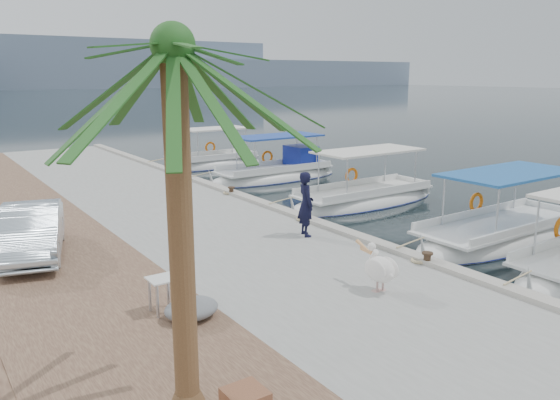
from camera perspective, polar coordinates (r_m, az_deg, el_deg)
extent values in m
plane|color=black|center=(17.14, 6.83, -4.80)|extent=(400.00, 400.00, 0.00)
cube|color=gray|center=(19.54, -9.66, -1.90)|extent=(6.00, 40.00, 0.50)
cube|color=#A09B8E|center=(20.75, -2.74, 0.02)|extent=(0.44, 40.00, 0.12)
cube|color=brown|center=(18.11, -24.15, -4.08)|extent=(4.00, 40.00, 0.50)
cube|color=slate|center=(227.96, -22.34, 13.02)|extent=(160.00, 40.00, 18.00)
cube|color=slate|center=(260.35, 0.80, 13.08)|extent=(120.00, 40.00, 11.00)
ellipsoid|color=white|center=(18.91, 22.01, -3.83)|extent=(7.72, 2.52, 1.30)
ellipsoid|color=navy|center=(18.91, 22.00, -3.88)|extent=(7.76, 2.57, 0.22)
cube|color=white|center=(18.78, 22.14, -2.36)|extent=(6.33, 2.17, 0.08)
cube|color=#1F589C|center=(18.60, 22.89, 2.61)|extent=(4.63, 2.32, 0.08)
cylinder|color=silver|center=(16.67, 21.75, -1.35)|extent=(0.05, 0.05, 1.60)
torus|color=orange|center=(19.56, 19.83, -0.22)|extent=(0.68, 0.12, 0.68)
ellipsoid|color=white|center=(22.71, 8.69, -0.29)|extent=(7.51, 2.29, 1.30)
ellipsoid|color=navy|center=(22.71, 8.69, -0.34)|extent=(7.55, 2.34, 0.22)
cube|color=white|center=(22.60, 8.74, 0.94)|extent=(6.16, 1.97, 0.08)
cube|color=silver|center=(22.44, 9.23, 5.09)|extent=(4.51, 2.11, 0.08)
cylinder|color=silver|center=(20.70, 7.03, 2.14)|extent=(0.05, 0.05, 1.60)
torus|color=orange|center=(23.49, 7.49, 2.56)|extent=(0.68, 0.12, 0.68)
ellipsoid|color=white|center=(27.66, -0.62, 2.25)|extent=(7.44, 2.27, 1.30)
ellipsoid|color=navy|center=(27.67, -0.62, 2.21)|extent=(7.48, 2.32, 0.22)
cube|color=white|center=(27.58, -0.62, 3.27)|extent=(6.10, 1.95, 0.08)
cube|color=#1E3F99|center=(27.45, -0.30, 6.68)|extent=(4.46, 2.09, 0.08)
cylinder|color=silver|center=(25.84, -2.65, 4.39)|extent=(0.05, 0.05, 1.60)
torus|color=orange|center=(28.56, -1.34, 4.52)|extent=(0.68, 0.12, 0.68)
cube|color=navy|center=(28.45, 2.18, 4.68)|extent=(1.20, 1.59, 1.00)
ellipsoid|color=white|center=(31.75, -6.91, 3.55)|extent=(6.11, 2.08, 1.30)
ellipsoid|color=navy|center=(31.75, -6.91, 3.52)|extent=(6.14, 2.12, 0.22)
cube|color=white|center=(31.67, -6.93, 4.44)|extent=(5.01, 1.79, 0.08)
cube|color=silver|center=(31.54, -6.77, 7.42)|extent=(3.67, 1.91, 0.08)
cylinder|color=silver|center=(30.25, -8.59, 5.52)|extent=(0.05, 0.05, 1.60)
torus|color=orange|center=(32.61, -7.30, 5.48)|extent=(0.68, 0.12, 0.68)
cylinder|color=black|center=(14.39, 15.12, -5.97)|extent=(0.18, 0.18, 0.30)
cylinder|color=black|center=(14.34, 15.16, -5.40)|extent=(0.28, 0.28, 0.05)
cylinder|color=black|center=(17.86, 2.86, -1.83)|extent=(0.18, 0.18, 0.30)
cylinder|color=black|center=(17.82, 2.87, -1.36)|extent=(0.28, 0.28, 0.05)
cylinder|color=black|center=(21.92, -5.11, 0.93)|extent=(0.18, 0.18, 0.30)
cylinder|color=black|center=(21.89, -5.11, 1.32)|extent=(0.28, 0.28, 0.05)
cylinder|color=black|center=(26.31, -10.51, 2.80)|extent=(0.18, 0.18, 0.30)
cylinder|color=black|center=(26.29, -10.52, 3.12)|extent=(0.28, 0.28, 0.05)
cylinder|color=tan|center=(12.42, 10.13, -8.74)|extent=(0.05, 0.05, 0.32)
cylinder|color=tan|center=(12.51, 10.71, -8.60)|extent=(0.05, 0.05, 0.32)
ellipsoid|color=white|center=(12.35, 10.49, -7.16)|extent=(0.54, 0.80, 0.59)
cylinder|color=white|center=(12.47, 9.78, -5.73)|extent=(0.16, 0.28, 0.31)
sphere|color=white|center=(12.48, 9.56, -4.83)|extent=(0.19, 0.19, 0.19)
cone|color=#EAA566|center=(12.73, 8.76, -4.86)|extent=(0.17, 0.58, 0.23)
imported|color=black|center=(16.16, 2.72, -0.42)|extent=(0.65, 0.81, 1.94)
cylinder|color=brown|center=(7.34, -10.27, -4.73)|extent=(0.34, 0.34, 5.02)
imported|color=silver|center=(15.81, -24.53, -2.99)|extent=(2.48, 4.36, 1.36)
ellipsoid|color=slate|center=(11.12, -9.25, -11.14)|extent=(1.10, 0.90, 0.40)
cylinder|color=silver|center=(11.20, -12.69, -10.29)|extent=(0.06, 0.06, 0.70)
cylinder|color=silver|center=(11.34, -10.80, -9.90)|extent=(0.06, 0.06, 0.70)
cylinder|color=silver|center=(11.54, -13.46, -9.60)|extent=(0.06, 0.06, 0.70)
cylinder|color=silver|center=(11.68, -11.61, -9.24)|extent=(0.06, 0.06, 0.70)
cube|color=white|center=(11.30, -12.23, -8.04)|extent=(0.55, 0.55, 0.03)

